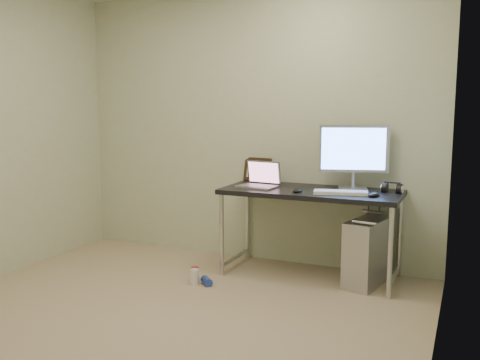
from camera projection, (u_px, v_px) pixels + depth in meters
name	position (u px, v px, depth m)	size (l,w,h in m)	color
floor	(152.00, 326.00, 3.56)	(3.50, 3.50, 0.00)	tan
wall_back	(252.00, 127.00, 4.97)	(3.50, 0.02, 2.50)	beige
wall_right	(441.00, 147.00, 2.69)	(0.02, 3.50, 2.50)	beige
desk	(311.00, 200.00, 4.50)	(1.48, 0.65, 0.75)	black
tower_computer	(368.00, 252.00, 4.35)	(0.33, 0.56, 0.57)	#AEADB2
cable_a	(369.00, 228.00, 4.61)	(0.01, 0.01, 0.70)	black
cable_b	(379.00, 232.00, 4.56)	(0.01, 0.01, 0.72)	black
can_red	(195.00, 274.00, 4.44)	(0.07, 0.07, 0.12)	#B9071F
can_white	(195.00, 277.00, 4.36)	(0.07, 0.07, 0.13)	white
can_blue	(207.00, 281.00, 4.35)	(0.07, 0.07, 0.12)	#2643AE
laptop	(260.00, 181.00, 4.63)	(0.35, 0.30, 0.22)	#B9B9C0
monitor	(354.00, 152.00, 4.47)	(0.57, 0.23, 0.54)	#B9B9C0
keyboard	(341.00, 192.00, 4.27)	(0.42, 0.14, 0.03)	white
mouse_right	(374.00, 194.00, 4.15)	(0.08, 0.12, 0.04)	black
mouse_left	(297.00, 190.00, 4.36)	(0.07, 0.12, 0.04)	black
headphones	(392.00, 189.00, 4.34)	(0.17, 0.10, 0.11)	black
picture_frame	(257.00, 169.00, 4.98)	(0.27, 0.03, 0.22)	black
webcam	(275.00, 172.00, 4.85)	(0.05, 0.04, 0.13)	silver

